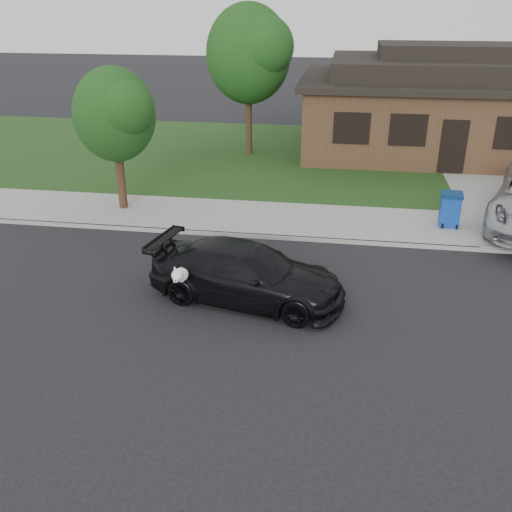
# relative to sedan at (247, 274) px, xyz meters

# --- Properties ---
(ground) EXTENTS (120.00, 120.00, 0.00)m
(ground) POSITION_rel_sedan_xyz_m (2.33, 0.29, -0.68)
(ground) COLOR black
(ground) RESTS_ON ground
(sidewalk) EXTENTS (60.00, 3.00, 0.12)m
(sidewalk) POSITION_rel_sedan_xyz_m (2.33, 5.29, -0.62)
(sidewalk) COLOR gray
(sidewalk) RESTS_ON ground
(curb) EXTENTS (60.00, 0.12, 0.12)m
(curb) POSITION_rel_sedan_xyz_m (2.33, 3.79, -0.62)
(curb) COLOR gray
(curb) RESTS_ON ground
(lawn) EXTENTS (60.00, 13.00, 0.13)m
(lawn) POSITION_rel_sedan_xyz_m (2.33, 13.29, -0.61)
(lawn) COLOR #193814
(lawn) RESTS_ON ground
(driveway) EXTENTS (4.50, 13.00, 0.14)m
(driveway) POSITION_rel_sedan_xyz_m (8.33, 10.29, -0.61)
(driveway) COLOR gray
(driveway) RESTS_ON ground
(sedan) EXTENTS (4.96, 2.82, 1.36)m
(sedan) POSITION_rel_sedan_xyz_m (0.00, 0.00, 0.00)
(sedan) COLOR black
(sedan) RESTS_ON ground
(recycling_bin) EXTENTS (0.69, 0.71, 1.06)m
(recycling_bin) POSITION_rel_sedan_xyz_m (5.43, 5.43, -0.02)
(recycling_bin) COLOR #0D3997
(recycling_bin) RESTS_ON sidewalk
(house) EXTENTS (12.60, 8.60, 4.65)m
(house) POSITION_rel_sedan_xyz_m (6.33, 15.28, 1.46)
(house) COLOR #422B1C
(house) RESTS_ON ground
(tree_0) EXTENTS (3.78, 3.60, 6.34)m
(tree_0) POSITION_rel_sedan_xyz_m (-2.00, 13.17, 3.80)
(tree_0) COLOR #332114
(tree_0) RESTS_ON ground
(tree_2) EXTENTS (2.73, 2.60, 4.59)m
(tree_2) POSITION_rel_sedan_xyz_m (-5.05, 5.40, 2.59)
(tree_2) COLOR #332114
(tree_2) RESTS_ON ground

